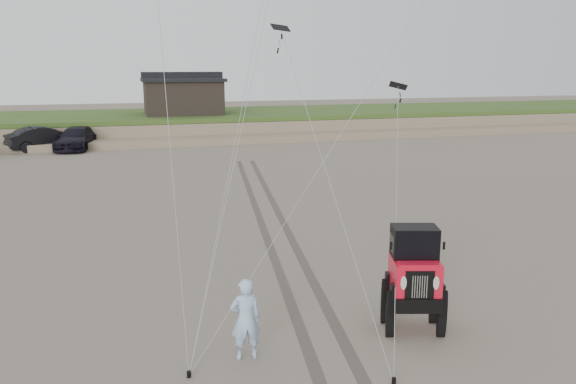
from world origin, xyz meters
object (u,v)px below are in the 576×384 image
object	(u,v)px
truck_b	(45,138)
man	(246,319)
cabin	(183,95)
truck_c	(77,138)
jeep	(414,291)

from	to	relation	value
truck_b	man	bearing A→B (deg)	168.10
cabin	truck_c	size ratio (longest dim) A/B	1.25
truck_b	truck_c	bearing A→B (deg)	-121.76
cabin	truck_b	bearing A→B (deg)	-149.23
man	truck_c	bearing A→B (deg)	-78.96
truck_c	man	distance (m)	31.10
cabin	truck_b	size ratio (longest dim) A/B	1.32
cabin	jeep	size ratio (longest dim) A/B	1.31
truck_b	truck_c	world-z (taller)	truck_b
cabin	jeep	distance (m)	36.75
man	jeep	bearing A→B (deg)	-176.22
cabin	man	distance (m)	36.99
truck_b	truck_c	xyz separation A→B (m)	(2.01, -0.24, -0.06)
truck_b	man	xyz separation A→B (m)	(7.15, -30.92, 0.02)
jeep	truck_c	bearing A→B (deg)	122.56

